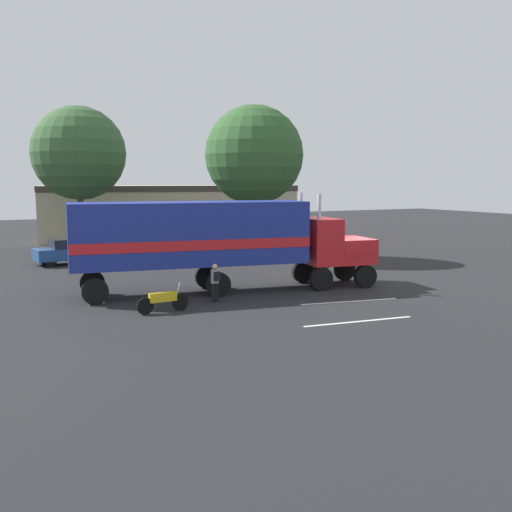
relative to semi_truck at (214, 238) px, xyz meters
The scene contains 10 objects.
ground_plane 7.53m from the semi_truck, ahead, with size 120.00×120.00×0.00m, color #232326.
lane_stripe_near 6.74m from the semi_truck, 47.58° to the right, with size 4.40×0.16×0.01m, color silver.
lane_stripe_mid 8.44m from the semi_truck, 73.00° to the right, with size 4.40×0.16×0.01m, color silver.
semi_truck is the anchor object (origin of this frame).
person_bystander 2.80m from the semi_truck, 112.90° to the right, with size 0.34×0.46×1.63m.
parked_car 13.44m from the semi_truck, 107.88° to the left, with size 4.57×2.28×1.57m.
motorcycle 4.99m from the semi_truck, 139.52° to the right, with size 2.11×0.31×1.12m.
tree_left 19.55m from the semi_truck, 96.70° to the left, with size 6.62×6.62×10.34m.
tree_center 12.81m from the semi_truck, 54.16° to the left, with size 6.38×6.38×9.94m.
building_backdrop 26.60m from the semi_truck, 75.17° to the left, with size 22.81×9.59×4.67m.
Camera 1 is at (-17.68, -23.57, 5.08)m, focal length 41.65 mm.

